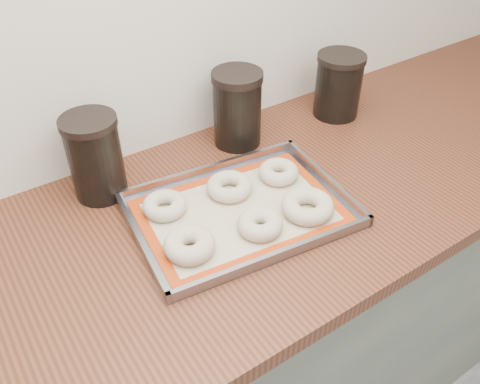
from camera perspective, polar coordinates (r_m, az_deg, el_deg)
cabinet at (r=1.56m, az=6.85°, el=-12.02°), size 3.00×0.65×0.86m
countertop at (r=1.24m, az=8.40°, el=1.25°), size 3.06×0.68×0.04m
baking_tray at (r=1.10m, az=0.00°, el=-2.15°), size 0.50×0.38×0.03m
baking_mat at (r=1.10m, az=0.00°, el=-2.23°), size 0.45×0.34×0.00m
bagel_front_left at (r=1.01m, az=-5.69°, el=-5.91°), size 0.10×0.10×0.04m
bagel_front_mid at (r=1.05m, az=2.27°, el=-3.62°), size 0.13×0.13×0.04m
bagel_front_right at (r=1.10m, az=7.61°, el=-1.59°), size 0.14×0.14×0.04m
bagel_back_left at (r=1.11m, az=-8.47°, el=-1.50°), size 0.11×0.11×0.03m
bagel_back_mid at (r=1.14m, az=-1.21°, el=0.62°), size 0.12×0.12×0.03m
bagel_back_right at (r=1.19m, az=4.35°, el=2.25°), size 0.10×0.10×0.03m
canister_left at (r=1.15m, az=-15.95°, el=3.80°), size 0.12×0.12×0.19m
canister_mid at (r=1.28m, az=-0.31°, el=9.38°), size 0.13×0.13×0.19m
canister_right at (r=1.44m, az=10.99°, el=11.70°), size 0.13×0.13×0.18m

